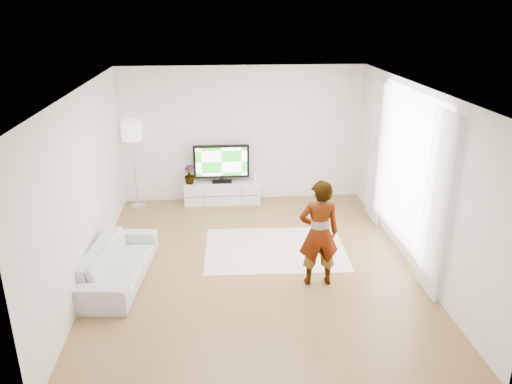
{
  "coord_description": "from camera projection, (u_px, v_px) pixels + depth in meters",
  "views": [
    {
      "loc": [
        -0.58,
        -7.05,
        3.9
      ],
      "look_at": [
        0.06,
        0.4,
        1.1
      ],
      "focal_mm": 35.0,
      "sensor_mm": 36.0,
      "label": 1
    }
  ],
  "objects": [
    {
      "name": "floor",
      "position": [
        255.0,
        265.0,
        7.99
      ],
      "size": [
        6.0,
        6.0,
        0.0
      ],
      "primitive_type": "plane",
      "color": "#9D7647",
      "rests_on": "ground"
    },
    {
      "name": "ceiling",
      "position": [
        254.0,
        89.0,
        7.01
      ],
      "size": [
        6.0,
        6.0,
        0.0
      ],
      "primitive_type": "plane",
      "color": "white",
      "rests_on": "wall_back"
    },
    {
      "name": "wall_left",
      "position": [
        85.0,
        188.0,
        7.3
      ],
      "size": [
        0.02,
        6.0,
        2.8
      ],
      "primitive_type": "cube",
      "color": "white",
      "rests_on": "floor"
    },
    {
      "name": "wall_right",
      "position": [
        416.0,
        178.0,
        7.7
      ],
      "size": [
        0.02,
        6.0,
        2.8
      ],
      "primitive_type": "cube",
      "color": "white",
      "rests_on": "floor"
    },
    {
      "name": "wall_back",
      "position": [
        243.0,
        135.0,
        10.3
      ],
      "size": [
        5.0,
        0.02,
        2.8
      ],
      "primitive_type": "cube",
      "color": "white",
      "rests_on": "floor"
    },
    {
      "name": "wall_front",
      "position": [
        281.0,
        288.0,
        4.7
      ],
      "size": [
        5.0,
        0.02,
        2.8
      ],
      "primitive_type": "cube",
      "color": "white",
      "rests_on": "floor"
    },
    {
      "name": "window",
      "position": [
        407.0,
        169.0,
        7.96
      ],
      "size": [
        0.01,
        2.6,
        2.5
      ],
      "primitive_type": "cube",
      "color": "white",
      "rests_on": "wall_right"
    },
    {
      "name": "curtain_near",
      "position": [
        436.0,
        206.0,
        6.78
      ],
      "size": [
        0.04,
        0.7,
        2.6
      ],
      "primitive_type": "cube",
      "color": "white",
      "rests_on": "floor"
    },
    {
      "name": "curtain_far",
      "position": [
        377.0,
        153.0,
        9.2
      ],
      "size": [
        0.04,
        0.7,
        2.6
      ],
      "primitive_type": "cube",
      "color": "white",
      "rests_on": "floor"
    },
    {
      "name": "media_console",
      "position": [
        222.0,
        192.0,
        10.46
      ],
      "size": [
        1.57,
        0.45,
        0.44
      ],
      "color": "silver",
      "rests_on": "floor"
    },
    {
      "name": "television",
      "position": [
        221.0,
        162.0,
        10.25
      ],
      "size": [
        1.15,
        0.23,
        0.8
      ],
      "color": "black",
      "rests_on": "media_console"
    },
    {
      "name": "game_console",
      "position": [
        255.0,
        177.0,
        10.4
      ],
      "size": [
        0.06,
        0.16,
        0.22
      ],
      "rotation": [
        0.0,
        0.0,
        0.04
      ],
      "color": "white",
      "rests_on": "media_console"
    },
    {
      "name": "potted_plant",
      "position": [
        189.0,
        175.0,
        10.26
      ],
      "size": [
        0.25,
        0.25,
        0.39
      ],
      "primitive_type": "imported",
      "rotation": [
        0.0,
        0.0,
        -0.16
      ],
      "color": "#3F7238",
      "rests_on": "media_console"
    },
    {
      "name": "rug",
      "position": [
        275.0,
        249.0,
        8.5
      ],
      "size": [
        2.42,
        1.79,
        0.01
      ],
      "primitive_type": "cube",
      "rotation": [
        0.0,
        0.0,
        -0.04
      ],
      "color": "white",
      "rests_on": "floor"
    },
    {
      "name": "player",
      "position": [
        319.0,
        233.0,
        7.19
      ],
      "size": [
        0.59,
        0.39,
        1.62
      ],
      "primitive_type": "imported",
      "rotation": [
        0.0,
        0.0,
        3.15
      ],
      "color": "#334772",
      "rests_on": "rug"
    },
    {
      "name": "sofa",
      "position": [
        118.0,
        263.0,
        7.46
      ],
      "size": [
        0.99,
        2.04,
        0.57
      ],
      "primitive_type": "imported",
      "rotation": [
        0.0,
        0.0,
        1.45
      ],
      "color": "silver",
      "rests_on": "floor"
    },
    {
      "name": "floor_lamp",
      "position": [
        132.0,
        134.0,
        9.8
      ],
      "size": [
        0.4,
        0.4,
        1.8
      ],
      "color": "silver",
      "rests_on": "floor"
    }
  ]
}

